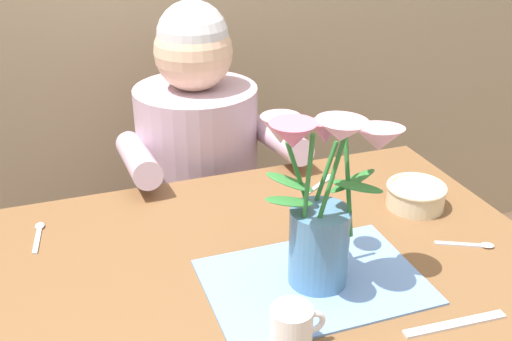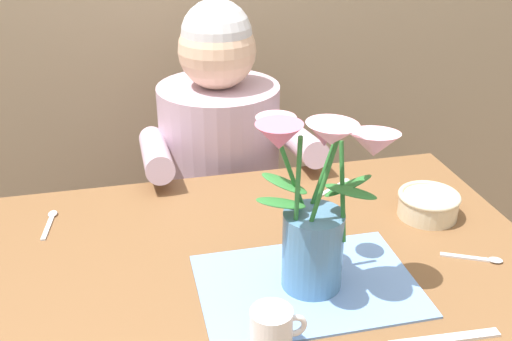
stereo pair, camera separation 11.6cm
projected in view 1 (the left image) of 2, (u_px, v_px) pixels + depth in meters
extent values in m
cube|color=brown|center=(250.00, 275.00, 1.20)|extent=(1.20, 0.80, 0.04)
cylinder|color=brown|center=(385.00, 276.00, 1.81)|extent=(0.06, 0.06, 0.70)
cylinder|color=#4C4C56|center=(205.00, 295.00, 1.97)|extent=(0.30, 0.30, 0.40)
cylinder|color=#BC9EB2|center=(199.00, 170.00, 1.77)|extent=(0.34, 0.34, 0.50)
sphere|color=#DBB293|center=(193.00, 52.00, 1.62)|extent=(0.21, 0.21, 0.21)
sphere|color=silver|center=(193.00, 37.00, 1.60)|extent=(0.19, 0.19, 0.19)
cylinder|color=#BC9EB2|center=(138.00, 159.00, 1.54)|extent=(0.07, 0.33, 0.12)
cylinder|color=#BC9EB2|center=(278.00, 139.00, 1.65)|extent=(0.07, 0.33, 0.12)
cube|color=#6B93D1|center=(314.00, 281.00, 1.14)|extent=(0.40, 0.28, 0.00)
cylinder|color=teal|center=(319.00, 247.00, 1.11)|extent=(0.11, 0.11, 0.15)
cylinder|color=#2D7533|center=(348.00, 187.00, 1.06)|extent=(0.01, 0.06, 0.17)
cone|color=pink|center=(379.00, 139.00, 1.03)|extent=(0.11, 0.11, 0.05)
sphere|color=#E5D14C|center=(379.00, 136.00, 1.03)|extent=(0.02, 0.02, 0.02)
cylinder|color=#2D7533|center=(322.00, 182.00, 1.10)|extent=(0.06, 0.01, 0.15)
cone|color=#DB6684|center=(325.00, 132.00, 1.10)|extent=(0.08, 0.08, 0.04)
sphere|color=#E5D14C|center=(326.00, 130.00, 1.10)|extent=(0.02, 0.02, 0.02)
cylinder|color=#2D7533|center=(301.00, 183.00, 1.07)|extent=(0.07, 0.03, 0.18)
cone|color=pink|center=(281.00, 130.00, 1.05)|extent=(0.08, 0.08, 0.05)
sphere|color=#E5D14C|center=(281.00, 127.00, 1.05)|extent=(0.02, 0.02, 0.02)
cylinder|color=#2D7533|center=(307.00, 188.00, 1.01)|extent=(0.02, 0.06, 0.22)
cone|color=#DB6684|center=(293.00, 135.00, 0.93)|extent=(0.11, 0.11, 0.04)
sphere|color=#E5D14C|center=(293.00, 132.00, 0.93)|extent=(0.02, 0.02, 0.02)
cylinder|color=#2D7533|center=(330.00, 185.00, 1.03)|extent=(0.06, 0.01, 0.21)
cone|color=pink|center=(341.00, 131.00, 0.97)|extent=(0.09, 0.09, 0.04)
sphere|color=#E5D14C|center=(342.00, 128.00, 0.97)|extent=(0.02, 0.02, 0.02)
ellipsoid|color=#2D7533|center=(289.00, 201.00, 1.05)|extent=(0.09, 0.04, 0.03)
ellipsoid|color=#2D7533|center=(357.00, 186.00, 1.05)|extent=(0.10, 0.08, 0.03)
ellipsoid|color=#2D7533|center=(353.00, 181.00, 1.08)|extent=(0.09, 0.04, 0.05)
ellipsoid|color=#2D7533|center=(289.00, 182.00, 1.08)|extent=(0.09, 0.09, 0.03)
cylinder|color=beige|center=(416.00, 197.00, 1.39)|extent=(0.13, 0.13, 0.05)
torus|color=beige|center=(417.00, 187.00, 1.38)|extent=(0.14, 0.14, 0.01)
cube|color=silver|center=(455.00, 324.00, 1.04)|extent=(0.19, 0.03, 0.00)
cylinder|color=silver|center=(291.00, 329.00, 0.97)|extent=(0.07, 0.07, 0.08)
torus|color=silver|center=(313.00, 322.00, 0.98)|extent=(0.04, 0.01, 0.04)
cube|color=silver|center=(318.00, 186.00, 1.49)|extent=(0.09, 0.06, 0.00)
ellipsoid|color=silver|center=(330.00, 177.00, 1.53)|extent=(0.03, 0.03, 0.01)
cube|color=silver|center=(459.00, 244.00, 1.26)|extent=(0.09, 0.05, 0.00)
ellipsoid|color=silver|center=(487.00, 245.00, 1.25)|extent=(0.03, 0.03, 0.01)
cube|color=silver|center=(37.00, 240.00, 1.27)|extent=(0.02, 0.10, 0.00)
ellipsoid|color=silver|center=(40.00, 226.00, 1.32)|extent=(0.02, 0.03, 0.01)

